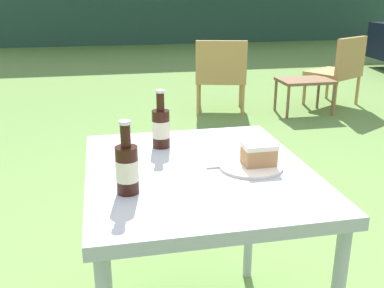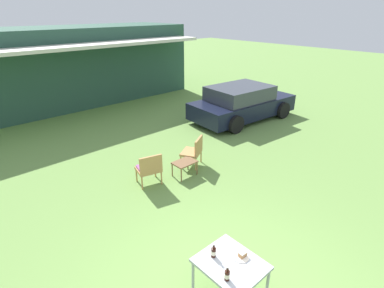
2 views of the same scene
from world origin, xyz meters
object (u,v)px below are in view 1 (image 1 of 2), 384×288
cola_bottle_far (127,167)px  garden_side_table (305,83)px  wicker_chair_plain (340,68)px  patio_table (198,189)px  cola_bottle_near (161,127)px  wicker_chair_cushioned (221,73)px  cake_on_plate (255,159)px

cola_bottle_far → garden_side_table: bearing=57.0°
wicker_chair_plain → patio_table: (-2.37, -3.31, 0.22)m
cola_bottle_near → wicker_chair_cushioned: bearing=70.9°
wicker_chair_cushioned → patio_table: 3.47m
wicker_chair_plain → cola_bottle_far: (-2.61, -3.45, 0.37)m
garden_side_table → cake_on_plate: 3.55m
patio_table → cola_bottle_near: cola_bottle_near is taller
patio_table → cake_on_plate: cake_on_plate is taller
wicker_chair_cushioned → patio_table: size_ratio=0.94×
wicker_chair_cushioned → cola_bottle_far: cola_bottle_far is taller
wicker_chair_cushioned → cake_on_plate: 3.46m
patio_table → cola_bottle_near: bearing=111.2°
garden_side_table → cola_bottle_near: 3.48m
patio_table → cola_bottle_far: (-0.24, -0.14, 0.15)m
wicker_chair_plain → cola_bottle_near: cola_bottle_near is taller
cola_bottle_near → cola_bottle_far: (-0.15, -0.37, 0.00)m
wicker_chair_cushioned → cake_on_plate: size_ratio=3.73×
cola_bottle_far → cola_bottle_near: bearing=68.3°
wicker_chair_plain → cola_bottle_near: size_ratio=3.63×
wicker_chair_plain → cola_bottle_near: 3.96m
cola_bottle_near → garden_side_table: bearing=55.7°
wicker_chair_plain → patio_table: 4.07m
cake_on_plate → wicker_chair_plain: bearing=56.8°
patio_table → cola_bottle_far: bearing=-149.3°
wicker_chair_cushioned → patio_table: (-0.98, -3.32, 0.22)m
wicker_chair_cushioned → patio_table: wicker_chair_cushioned is taller
wicker_chair_plain → cola_bottle_far: bearing=23.3°
cola_bottle_near → cola_bottle_far: same height
patio_table → cola_bottle_far: size_ratio=3.88×
cola_bottle_near → patio_table: bearing=-68.8°
wicker_chair_plain → garden_side_table: size_ratio=1.40×
patio_table → wicker_chair_plain: bearing=54.3°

